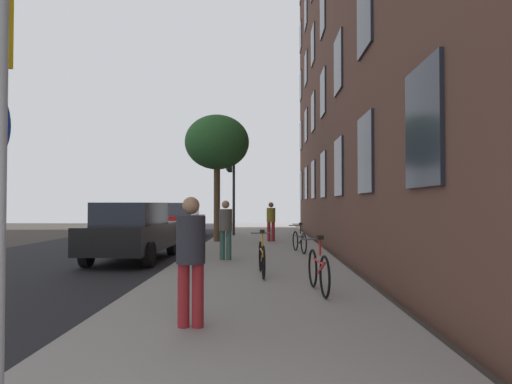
{
  "coord_description": "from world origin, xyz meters",
  "views": [
    {
      "loc": [
        1.31,
        -0.62,
        1.61
      ],
      "look_at": [
        1.03,
        12.02,
        1.92
      ],
      "focal_mm": 32.21,
      "sensor_mm": 36.0,
      "label": 1
    }
  ],
  "objects_px": {
    "bicycle_1": "(262,257)",
    "car_0": "(133,231)",
    "bicycle_0": "(318,270)",
    "pedestrian_2": "(271,219)",
    "bicycle_2": "(300,241)",
    "traffic_light": "(232,180)",
    "pedestrian_1": "(226,226)",
    "tree_near": "(217,143)",
    "car_1": "(181,219)",
    "pedestrian_0": "(191,253)"
  },
  "relations": [
    {
      "from": "traffic_light",
      "to": "bicycle_2",
      "type": "relative_size",
      "value": 2.41
    },
    {
      "from": "bicycle_0",
      "to": "pedestrian_1",
      "type": "bearing_deg",
      "value": 113.95
    },
    {
      "from": "pedestrian_0",
      "to": "car_1",
      "type": "xyz_separation_m",
      "value": [
        -3.18,
        16.37,
        -0.18
      ]
    },
    {
      "from": "tree_near",
      "to": "bicycle_2",
      "type": "xyz_separation_m",
      "value": [
        2.95,
        -3.96,
        -3.51
      ]
    },
    {
      "from": "bicycle_2",
      "to": "traffic_light",
      "type": "bearing_deg",
      "value": 109.3
    },
    {
      "from": "bicycle_2",
      "to": "car_1",
      "type": "height_order",
      "value": "car_1"
    },
    {
      "from": "car_0",
      "to": "pedestrian_1",
      "type": "bearing_deg",
      "value": -13.57
    },
    {
      "from": "bicycle_2",
      "to": "car_0",
      "type": "height_order",
      "value": "car_0"
    },
    {
      "from": "tree_near",
      "to": "pedestrian_2",
      "type": "distance_m",
      "value": 3.67
    },
    {
      "from": "bicycle_2",
      "to": "car_0",
      "type": "bearing_deg",
      "value": -165.06
    },
    {
      "from": "bicycle_0",
      "to": "pedestrian_1",
      "type": "distance_m",
      "value": 4.83
    },
    {
      "from": "traffic_light",
      "to": "pedestrian_2",
      "type": "bearing_deg",
      "value": -62.18
    },
    {
      "from": "bicycle_1",
      "to": "car_0",
      "type": "height_order",
      "value": "car_0"
    },
    {
      "from": "traffic_light",
      "to": "pedestrian_1",
      "type": "height_order",
      "value": "traffic_light"
    },
    {
      "from": "car_0",
      "to": "tree_near",
      "type": "bearing_deg",
      "value": 71.21
    },
    {
      "from": "tree_near",
      "to": "bicycle_1",
      "type": "relative_size",
      "value": 2.93
    },
    {
      "from": "pedestrian_2",
      "to": "pedestrian_1",
      "type": "bearing_deg",
      "value": -101.94
    },
    {
      "from": "pedestrian_0",
      "to": "pedestrian_2",
      "type": "bearing_deg",
      "value": 84.97
    },
    {
      "from": "traffic_light",
      "to": "car_0",
      "type": "bearing_deg",
      "value": -103.37
    },
    {
      "from": "bicycle_2",
      "to": "pedestrian_2",
      "type": "height_order",
      "value": "pedestrian_2"
    },
    {
      "from": "bicycle_1",
      "to": "bicycle_2",
      "type": "height_order",
      "value": "bicycle_1"
    },
    {
      "from": "pedestrian_2",
      "to": "car_0",
      "type": "distance_m",
      "value": 6.63
    },
    {
      "from": "tree_near",
      "to": "car_0",
      "type": "bearing_deg",
      "value": -108.79
    },
    {
      "from": "bicycle_1",
      "to": "pedestrian_1",
      "type": "relative_size",
      "value": 1.09
    },
    {
      "from": "tree_near",
      "to": "pedestrian_1",
      "type": "bearing_deg",
      "value": -81.66
    },
    {
      "from": "car_1",
      "to": "pedestrian_2",
      "type": "bearing_deg",
      "value": -41.57
    },
    {
      "from": "bicycle_0",
      "to": "pedestrian_2",
      "type": "height_order",
      "value": "pedestrian_2"
    },
    {
      "from": "bicycle_1",
      "to": "pedestrian_2",
      "type": "distance_m",
      "value": 8.6
    },
    {
      "from": "traffic_light",
      "to": "pedestrian_2",
      "type": "relative_size",
      "value": 2.48
    },
    {
      "from": "car_0",
      "to": "traffic_light",
      "type": "bearing_deg",
      "value": 76.63
    },
    {
      "from": "pedestrian_1",
      "to": "pedestrian_0",
      "type": "bearing_deg",
      "value": -88.6
    },
    {
      "from": "bicycle_1",
      "to": "pedestrian_0",
      "type": "bearing_deg",
      "value": -101.65
    },
    {
      "from": "bicycle_0",
      "to": "car_0",
      "type": "height_order",
      "value": "car_0"
    },
    {
      "from": "pedestrian_1",
      "to": "car_0",
      "type": "bearing_deg",
      "value": 166.43
    },
    {
      "from": "pedestrian_2",
      "to": "bicycle_1",
      "type": "bearing_deg",
      "value": -91.89
    },
    {
      "from": "tree_near",
      "to": "car_1",
      "type": "bearing_deg",
      "value": 118.79
    },
    {
      "from": "tree_near",
      "to": "bicycle_2",
      "type": "distance_m",
      "value": 6.06
    },
    {
      "from": "pedestrian_0",
      "to": "pedestrian_1",
      "type": "distance_m",
      "value": 6.58
    },
    {
      "from": "traffic_light",
      "to": "tree_near",
      "type": "xyz_separation_m",
      "value": [
        -0.31,
        -3.57,
        1.26
      ]
    },
    {
      "from": "traffic_light",
      "to": "bicycle_2",
      "type": "xyz_separation_m",
      "value": [
        2.64,
        -7.53,
        -2.25
      ]
    },
    {
      "from": "bicycle_0",
      "to": "pedestrian_0",
      "type": "height_order",
      "value": "pedestrian_0"
    },
    {
      "from": "car_0",
      "to": "pedestrian_0",
      "type": "bearing_deg",
      "value": -68.8
    },
    {
      "from": "pedestrian_2",
      "to": "bicycle_0",
      "type": "bearing_deg",
      "value": -86.24
    },
    {
      "from": "traffic_light",
      "to": "car_1",
      "type": "distance_m",
      "value": 3.13
    },
    {
      "from": "bicycle_2",
      "to": "car_1",
      "type": "xyz_separation_m",
      "value": [
        -5.11,
        7.9,
        0.37
      ]
    },
    {
      "from": "tree_near",
      "to": "bicycle_2",
      "type": "height_order",
      "value": "tree_near"
    },
    {
      "from": "pedestrian_1",
      "to": "car_0",
      "type": "height_order",
      "value": "pedestrian_1"
    },
    {
      "from": "pedestrian_0",
      "to": "pedestrian_2",
      "type": "xyz_separation_m",
      "value": [
        1.11,
        12.57,
        -0.02
      ]
    },
    {
      "from": "traffic_light",
      "to": "car_1",
      "type": "bearing_deg",
      "value": 171.65
    },
    {
      "from": "traffic_light",
      "to": "bicycle_0",
      "type": "distance_m",
      "value": 14.22
    }
  ]
}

